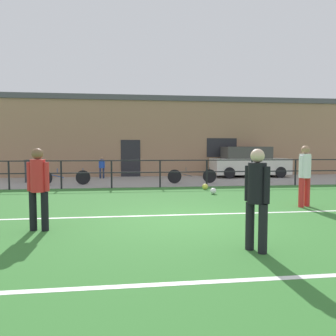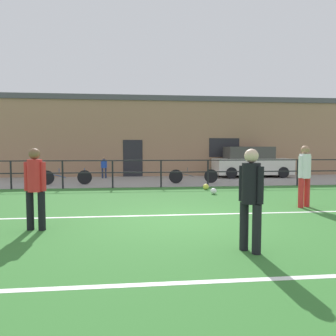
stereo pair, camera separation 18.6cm
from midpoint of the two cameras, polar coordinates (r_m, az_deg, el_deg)
ground at (r=7.33m, az=2.41°, el=-9.50°), size 60.00×44.00×0.04m
field_line_touchline at (r=7.82m, az=1.78°, el=-8.48°), size 36.00×0.11×0.00m
field_line_hash at (r=4.21m, az=10.32°, el=-19.44°), size 36.00×0.11×0.00m
pavement_strip at (r=15.67m, az=-2.67°, el=-2.34°), size 48.00×5.00×0.02m
perimeter_fence at (r=13.12m, az=-1.86°, el=-0.27°), size 36.07×0.07×1.15m
clubhouse_facade at (r=19.28m, az=-3.52°, el=5.68°), size 28.00×2.56×4.64m
player_goalkeeper at (r=5.14m, az=14.81°, el=-4.50°), size 0.29×0.39×1.63m
player_striker at (r=6.77m, az=-23.20°, el=-2.71°), size 0.44×0.29×1.64m
player_winger at (r=9.51m, az=23.05°, el=-0.70°), size 0.44×0.30×1.71m
soccer_ball_match at (r=12.57m, az=6.32°, el=-3.36°), size 0.23×0.23×0.23m
soccer_ball_spare at (r=11.34m, az=7.74°, el=-4.16°), size 0.22×0.22×0.22m
spectator_child at (r=17.19m, az=-12.21°, el=0.35°), size 0.32×0.20×1.16m
parked_car_red at (r=18.26m, az=14.11°, el=0.95°), size 4.24×1.82×1.69m
bicycle_parked_0 at (r=14.60m, az=-18.69°, el=-1.61°), size 2.26×0.04×0.73m
bicycle_parked_1 at (r=14.56m, az=4.02°, el=-1.44°), size 2.29×0.04×0.74m
trash_bin_0 at (r=16.30m, az=-23.74°, el=-0.48°), size 0.56×0.48×1.07m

